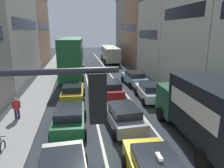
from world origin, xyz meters
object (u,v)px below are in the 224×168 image
hatchback_centre_lane_third (111,88)px  bus_far_queue_secondary (110,53)px  removalist_box_truck (203,108)px  sedan_right_lane_behind_truck (150,91)px  wagon_right_lane_far (134,78)px  bus_mid_queue_primary (72,56)px  sedan_centre_lane_second (123,116)px  wagon_left_lane_second (69,117)px  pedestrian_near_kerb (16,107)px  sedan_left_lane_third (73,92)px

hatchback_centre_lane_third → bus_far_queue_secondary: (3.38, 21.45, 0.96)m
removalist_box_truck → bus_far_queue_secondary: 30.21m
sedan_right_lane_behind_truck → wagon_right_lane_far: bearing=3.1°
wagon_right_lane_far → bus_mid_queue_primary: bearing=51.6°
sedan_centre_lane_second → wagon_right_lane_far: same height
bus_mid_queue_primary → wagon_left_lane_second: bearing=-177.3°
wagon_left_lane_second → pedestrian_near_kerb: 4.07m
wagon_left_lane_second → sedan_left_lane_third: (0.14, 5.59, 0.00)m
bus_far_queue_secondary → wagon_left_lane_second: bearing=167.5°
wagon_left_lane_second → hatchback_centre_lane_third: same height
sedan_right_lane_behind_truck → bus_mid_queue_primary: 12.35m
sedan_centre_lane_second → sedan_right_lane_behind_truck: size_ratio=1.00×
removalist_box_truck → wagon_left_lane_second: 7.73m
sedan_centre_lane_second → pedestrian_near_kerb: size_ratio=2.65×
wagon_left_lane_second → wagon_right_lane_far: (6.91, 9.97, 0.00)m
wagon_left_lane_second → bus_mid_queue_primary: (0.07, 14.68, 2.03)m
wagon_left_lane_second → bus_far_queue_secondary: bearing=-12.0°
hatchback_centre_lane_third → pedestrian_near_kerb: (-7.20, -4.13, 0.15)m
sedan_right_lane_behind_truck → wagon_right_lane_far: same height
removalist_box_truck → wagon_right_lane_far: removalist_box_truck is taller
pedestrian_near_kerb → wagon_left_lane_second: bearing=42.7°
removalist_box_truck → pedestrian_near_kerb: removalist_box_truck is taller
sedan_centre_lane_second → hatchback_centre_lane_third: same height
sedan_left_lane_third → wagon_right_lane_far: same height
sedan_centre_lane_second → bus_mid_queue_primary: bearing=8.6°
removalist_box_truck → hatchback_centre_lane_third: removalist_box_truck is taller
removalist_box_truck → sedan_centre_lane_second: removalist_box_truck is taller
hatchback_centre_lane_third → pedestrian_near_kerb: 8.30m
removalist_box_truck → wagon_left_lane_second: removalist_box_truck is taller
bus_mid_queue_primary → hatchback_centre_lane_third: bearing=-154.6°
sedan_right_lane_behind_truck → bus_mid_queue_primary: bearing=37.5°
sedan_right_lane_behind_truck → bus_far_queue_secondary: bearing=3.3°
wagon_right_lane_far → bus_far_queue_secondary: bearing=-4.1°
wagon_left_lane_second → pedestrian_near_kerb: pedestrian_near_kerb is taller
hatchback_centre_lane_third → sedan_left_lane_third: same height
hatchback_centre_lane_third → sedan_right_lane_behind_truck: 3.56m
wagon_left_lane_second → hatchback_centre_lane_third: bearing=-28.6°
hatchback_centre_lane_third → sedan_right_lane_behind_truck: (3.23, -1.51, 0.00)m
sedan_left_lane_third → bus_mid_queue_primary: (-0.07, 9.09, 2.03)m
removalist_box_truck → hatchback_centre_lane_third: bearing=24.7°
sedan_right_lane_behind_truck → bus_mid_queue_primary: (-6.78, 10.12, 2.03)m
sedan_left_lane_third → bus_mid_queue_primary: bearing=3.2°
bus_mid_queue_primary → bus_far_queue_secondary: size_ratio=1.00×
sedan_right_lane_behind_truck → bus_mid_queue_primary: size_ratio=0.42×
hatchback_centre_lane_third → wagon_right_lane_far: 5.10m
hatchback_centre_lane_third → bus_mid_queue_primary: bearing=23.7°
hatchback_centre_lane_third → bus_mid_queue_primary: bus_mid_queue_primary is taller
hatchback_centre_lane_third → sedan_right_lane_behind_truck: bearing=-113.8°
hatchback_centre_lane_third → bus_far_queue_secondary: bearing=-7.7°
sedan_centre_lane_second → wagon_right_lane_far: bearing=-22.9°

